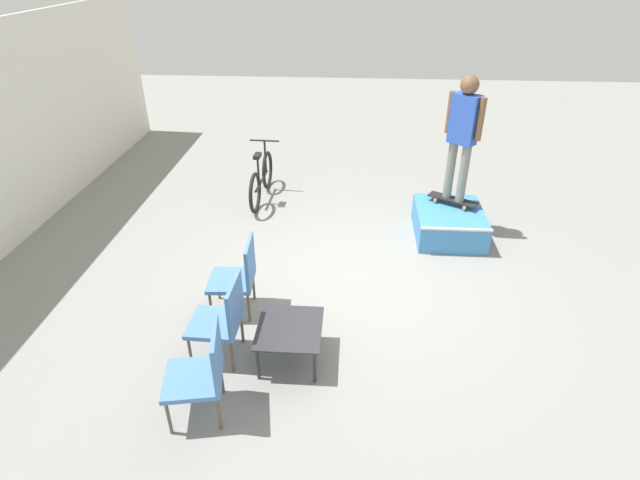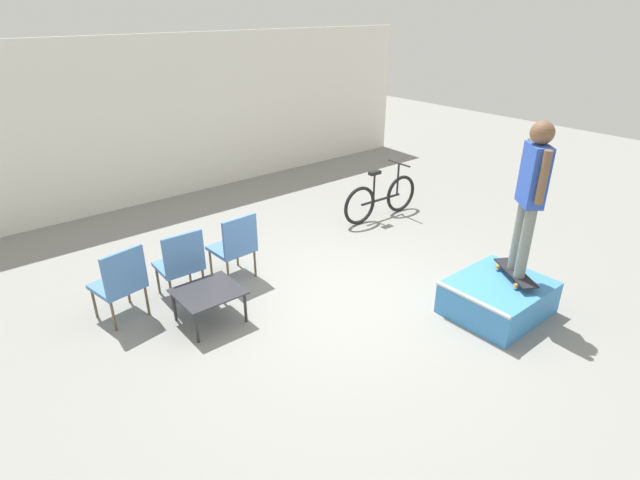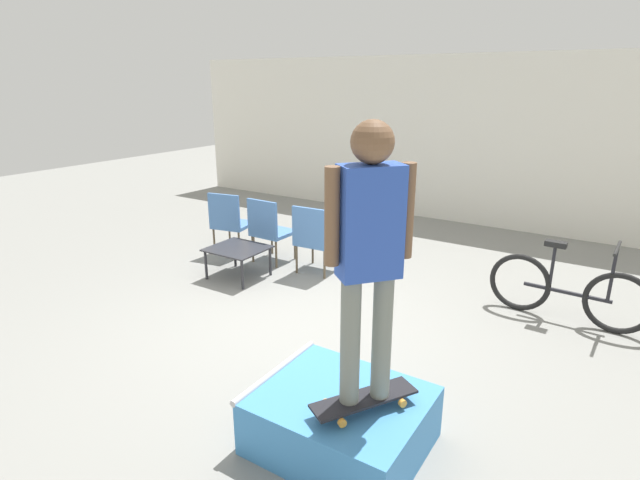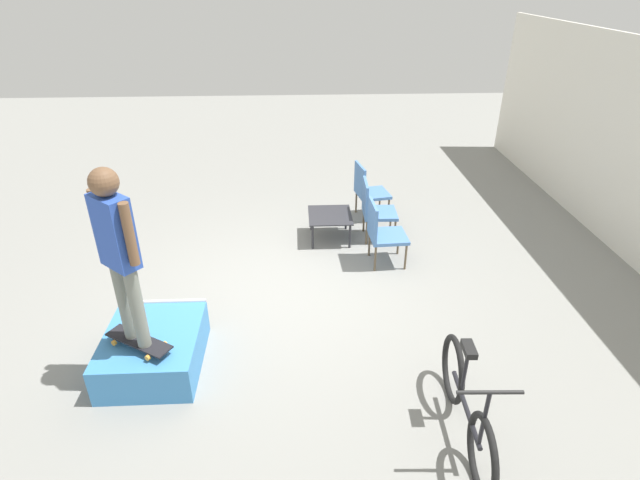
{
  "view_description": "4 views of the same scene",
  "coord_description": "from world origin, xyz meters",
  "px_view_note": "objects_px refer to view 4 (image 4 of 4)",
  "views": [
    {
      "loc": [
        -5.44,
        0.11,
        3.81
      ],
      "look_at": [
        -0.27,
        0.47,
        0.77
      ],
      "focal_mm": 28.0,
      "sensor_mm": 36.0,
      "label": 1
    },
    {
      "loc": [
        -3.67,
        -4.01,
        3.47
      ],
      "look_at": [
        -0.04,
        0.39,
        0.76
      ],
      "focal_mm": 28.0,
      "sensor_mm": 36.0,
      "label": 2
    },
    {
      "loc": [
        2.84,
        -4.02,
        2.56
      ],
      "look_at": [
        -0.05,
        0.51,
        0.83
      ],
      "focal_mm": 28.0,
      "sensor_mm": 36.0,
      "label": 3
    },
    {
      "loc": [
        5.56,
        0.2,
        3.79
      ],
      "look_at": [
        -0.03,
        0.47,
        0.76
      ],
      "focal_mm": 28.0,
      "sensor_mm": 36.0,
      "label": 4
    }
  ],
  "objects_px": {
    "skateboard_on_ramp": "(139,341)",
    "patio_chair_center": "(374,207)",
    "coffee_table": "(330,217)",
    "bicycle": "(466,406)",
    "patio_chair_right": "(382,231)",
    "skate_ramp_box": "(154,349)",
    "person_skater": "(118,245)",
    "patio_chair_left": "(368,189)"
  },
  "relations": [
    {
      "from": "patio_chair_right",
      "to": "skate_ramp_box",
      "type": "bearing_deg",
      "value": 123.17
    },
    {
      "from": "skateboard_on_ramp",
      "to": "patio_chair_center",
      "type": "xyz_separation_m",
      "value": [
        -3.03,
        2.82,
        0.02
      ]
    },
    {
      "from": "skateboard_on_ramp",
      "to": "patio_chair_center",
      "type": "bearing_deg",
      "value": 78.29
    },
    {
      "from": "skateboard_on_ramp",
      "to": "patio_chair_right",
      "type": "bearing_deg",
      "value": 69.73
    },
    {
      "from": "coffee_table",
      "to": "patio_chair_left",
      "type": "distance_m",
      "value": 1.04
    },
    {
      "from": "patio_chair_right",
      "to": "bicycle",
      "type": "distance_m",
      "value": 3.13
    },
    {
      "from": "skate_ramp_box",
      "to": "patio_chair_right",
      "type": "bearing_deg",
      "value": 126.26
    },
    {
      "from": "person_skater",
      "to": "patio_chair_left",
      "type": "distance_m",
      "value": 4.85
    },
    {
      "from": "patio_chair_right",
      "to": "patio_chair_center",
      "type": "bearing_deg",
      "value": -3.08
    },
    {
      "from": "patio_chair_left",
      "to": "skateboard_on_ramp",
      "type": "bearing_deg",
      "value": 132.76
    },
    {
      "from": "patio_chair_left",
      "to": "bicycle",
      "type": "height_order",
      "value": "patio_chair_left"
    },
    {
      "from": "coffee_table",
      "to": "skate_ramp_box",
      "type": "bearing_deg",
      "value": -36.48
    },
    {
      "from": "patio_chair_left",
      "to": "skate_ramp_box",
      "type": "bearing_deg",
      "value": 131.72
    },
    {
      "from": "patio_chair_right",
      "to": "coffee_table",
      "type": "bearing_deg",
      "value": 38.13
    },
    {
      "from": "bicycle",
      "to": "coffee_table",
      "type": "bearing_deg",
      "value": -163.55
    },
    {
      "from": "patio_chair_left",
      "to": "patio_chair_center",
      "type": "distance_m",
      "value": 0.76
    },
    {
      "from": "skateboard_on_ramp",
      "to": "coffee_table",
      "type": "distance_m",
      "value": 3.71
    },
    {
      "from": "coffee_table",
      "to": "patio_chair_left",
      "type": "height_order",
      "value": "patio_chair_left"
    },
    {
      "from": "patio_chair_left",
      "to": "patio_chair_center",
      "type": "height_order",
      "value": "same"
    },
    {
      "from": "skate_ramp_box",
      "to": "person_skater",
      "type": "bearing_deg",
      "value": -14.63
    },
    {
      "from": "coffee_table",
      "to": "patio_chair_center",
      "type": "bearing_deg",
      "value": 90.24
    },
    {
      "from": "patio_chair_right",
      "to": "person_skater",
      "type": "bearing_deg",
      "value": 125.37
    },
    {
      "from": "coffee_table",
      "to": "patio_chair_center",
      "type": "relative_size",
      "value": 0.77
    },
    {
      "from": "person_skater",
      "to": "patio_chair_center",
      "type": "xyz_separation_m",
      "value": [
        -3.03,
        2.82,
        -1.08
      ]
    },
    {
      "from": "patio_chair_center",
      "to": "patio_chair_right",
      "type": "xyz_separation_m",
      "value": [
        0.79,
        0.0,
        0.0
      ]
    },
    {
      "from": "patio_chair_right",
      "to": "bicycle",
      "type": "bearing_deg",
      "value": -177.98
    },
    {
      "from": "skateboard_on_ramp",
      "to": "patio_chair_left",
      "type": "distance_m",
      "value": 4.73
    },
    {
      "from": "skateboard_on_ramp",
      "to": "patio_chair_center",
      "type": "height_order",
      "value": "patio_chair_center"
    },
    {
      "from": "skateboard_on_ramp",
      "to": "coffee_table",
      "type": "height_order",
      "value": "skateboard_on_ramp"
    },
    {
      "from": "skateboard_on_ramp",
      "to": "patio_chair_center",
      "type": "distance_m",
      "value": 4.14
    },
    {
      "from": "patio_chair_left",
      "to": "patio_chair_right",
      "type": "distance_m",
      "value": 1.55
    },
    {
      "from": "skate_ramp_box",
      "to": "coffee_table",
      "type": "bearing_deg",
      "value": 143.52
    },
    {
      "from": "patio_chair_left",
      "to": "bicycle",
      "type": "distance_m",
      "value": 4.67
    },
    {
      "from": "skate_ramp_box",
      "to": "skateboard_on_ramp",
      "type": "distance_m",
      "value": 0.37
    },
    {
      "from": "bicycle",
      "to": "skate_ramp_box",
      "type": "bearing_deg",
      "value": -107.04
    },
    {
      "from": "coffee_table",
      "to": "bicycle",
      "type": "height_order",
      "value": "bicycle"
    },
    {
      "from": "patio_chair_left",
      "to": "patio_chair_right",
      "type": "height_order",
      "value": "same"
    },
    {
      "from": "person_skater",
      "to": "coffee_table",
      "type": "relative_size",
      "value": 2.49
    },
    {
      "from": "patio_chair_left",
      "to": "patio_chair_center",
      "type": "relative_size",
      "value": 1.0
    },
    {
      "from": "patio_chair_right",
      "to": "bicycle",
      "type": "relative_size",
      "value": 0.58
    },
    {
      "from": "skateboard_on_ramp",
      "to": "patio_chair_right",
      "type": "xyz_separation_m",
      "value": [
        -2.24,
        2.82,
        0.02
      ]
    },
    {
      "from": "skateboard_on_ramp",
      "to": "coffee_table",
      "type": "bearing_deg",
      "value": 86.06
    }
  ]
}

